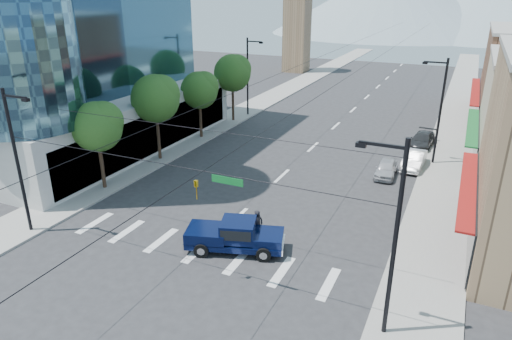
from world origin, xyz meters
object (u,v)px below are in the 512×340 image
Objects in this scene: pedestrian at (258,226)px; parked_car_far at (422,140)px; parked_car_near at (386,168)px; pickup_truck at (235,235)px; parked_car_mid at (414,160)px.

pedestrian is 0.42× the size of parked_car_far.
parked_car_near is 0.81× the size of parked_car_far.
parked_car_mid is (7.68, 17.93, -0.27)m from pickup_truck.
parked_car_far reaches higher than parked_car_near.
parked_car_near is at bearing -95.64° from parked_car_far.
pedestrian is (0.78, 1.52, 0.01)m from pickup_truck.
pickup_truck is 1.71m from pedestrian.
parked_car_near is 3.31m from parked_car_mid.
parked_car_far is (0.00, 5.96, -0.03)m from parked_car_mid.
pickup_truck is at bearing -113.05° from parked_car_near.
parked_car_near is (5.10, 13.63, -0.34)m from pedestrian.
parked_car_far is at bearing 54.52° from pickup_truck.
parked_car_far is (7.68, 23.89, -0.30)m from pickup_truck.
pedestrian is 17.80m from parked_car_mid.
pickup_truck reaches higher than parked_car_mid.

